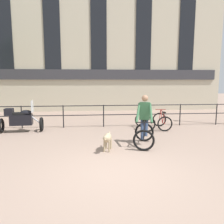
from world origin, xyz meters
The scene contains 8 objects.
ground_plane centered at (0.00, 0.00, 0.00)m, with size 60.00×60.00×0.00m, color gray.
canal_railing centered at (0.00, 5.20, 0.71)m, with size 15.05×0.05×1.05m.
building_facade centered at (0.00, 10.99, 5.12)m, with size 18.00×0.72×10.29m.
cyclist_with_bike centered at (1.22, 2.17, 0.76)m, with size 0.95×1.30×1.70m.
dog centered at (-0.09, 1.62, 0.40)m, with size 0.36×0.89×0.57m.
parked_motorcycle centered at (-3.56, 4.48, 0.56)m, with size 1.80×0.77×1.35m.
parked_bicycle_near_lamp centered at (1.83, 4.54, 0.36)m, with size 0.70×1.14×0.86m.
parked_bicycle_mid_left centered at (2.63, 4.54, 0.36)m, with size 0.75×1.16×0.86m.
Camera 1 is at (-0.57, -4.98, 2.19)m, focal length 35.00 mm.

